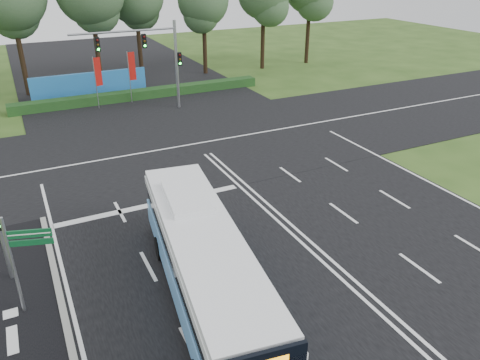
# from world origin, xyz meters

# --- Properties ---
(ground) EXTENTS (120.00, 120.00, 0.00)m
(ground) POSITION_xyz_m (0.00, 0.00, 0.00)
(ground) COLOR #2D4A18
(ground) RESTS_ON ground
(road_main) EXTENTS (20.00, 120.00, 0.04)m
(road_main) POSITION_xyz_m (0.00, 0.00, 0.02)
(road_main) COLOR black
(road_main) RESTS_ON ground
(road_cross) EXTENTS (120.00, 14.00, 0.05)m
(road_cross) POSITION_xyz_m (0.00, 12.00, 0.03)
(road_cross) COLOR black
(road_cross) RESTS_ON ground
(kerb_strip) EXTENTS (0.25, 18.00, 0.12)m
(kerb_strip) POSITION_xyz_m (-10.10, -3.00, 0.06)
(kerb_strip) COLOR gray
(kerb_strip) RESTS_ON ground
(city_bus) EXTENTS (3.97, 11.79, 3.32)m
(city_bus) POSITION_xyz_m (-5.30, -3.02, 1.67)
(city_bus) COLOR #6BB3F8
(city_bus) RESTS_ON ground
(pedestrian_signal) EXTENTS (0.31, 0.43, 3.73)m
(pedestrian_signal) POSITION_xyz_m (-11.65, 1.61, 2.04)
(pedestrian_signal) COLOR gray
(pedestrian_signal) RESTS_ON ground
(street_sign) EXTENTS (1.47, 0.52, 3.91)m
(street_sign) POSITION_xyz_m (-11.02, -0.73, 2.47)
(street_sign) COLOR gray
(street_sign) RESTS_ON ground
(banner_flag_left) EXTENTS (0.61, 0.22, 4.26)m
(banner_flag_left) POSITION_xyz_m (-3.86, 23.16, 2.79)
(banner_flag_left) COLOR gray
(banner_flag_left) RESTS_ON ground
(banner_flag_mid) EXTENTS (0.64, 0.15, 4.36)m
(banner_flag_mid) POSITION_xyz_m (-0.96, 23.66, 2.85)
(banner_flag_mid) COLOR gray
(banner_flag_mid) RESTS_ON ground
(traffic_light_gantry) EXTENTS (8.41, 0.28, 7.00)m
(traffic_light_gantry) POSITION_xyz_m (0.21, 20.50, 4.66)
(traffic_light_gantry) COLOR gray
(traffic_light_gantry) RESTS_ON ground
(hedge) EXTENTS (22.00, 1.20, 0.80)m
(hedge) POSITION_xyz_m (0.00, 24.50, 0.40)
(hedge) COLOR #153B16
(hedge) RESTS_ON ground
(blue_hoarding) EXTENTS (10.00, 0.30, 2.20)m
(blue_hoarding) POSITION_xyz_m (-4.00, 27.00, 1.10)
(blue_hoarding) COLOR #216DB7
(blue_hoarding) RESTS_ON ground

